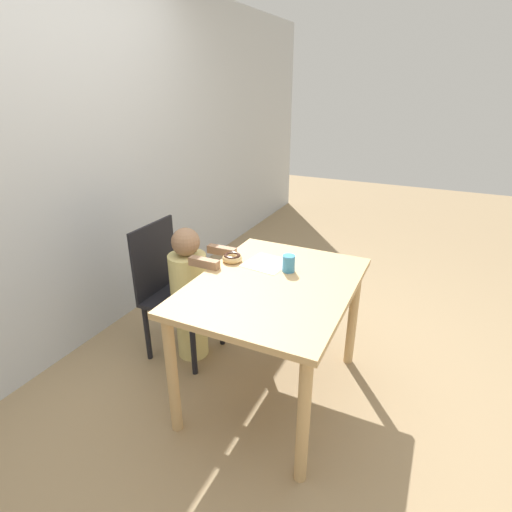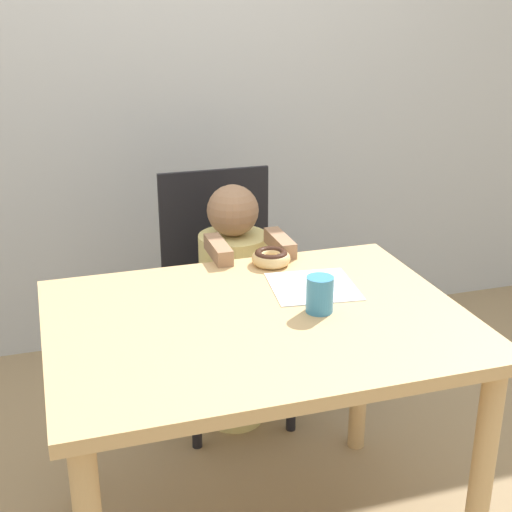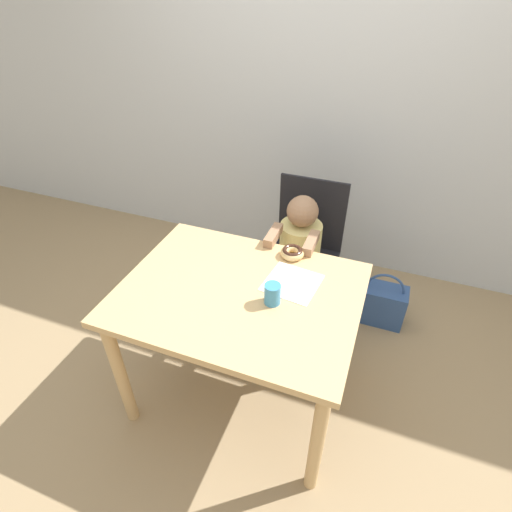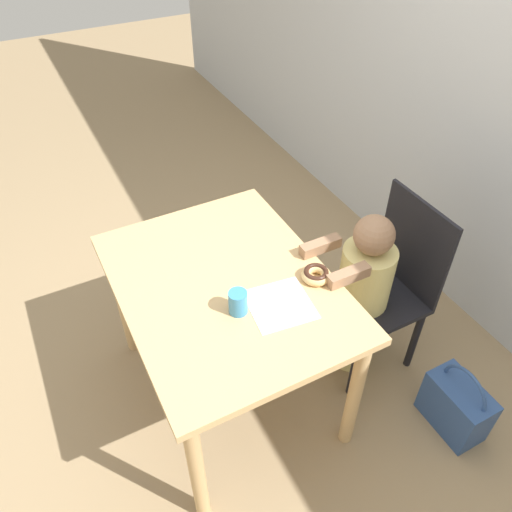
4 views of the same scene
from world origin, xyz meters
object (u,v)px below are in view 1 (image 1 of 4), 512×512
at_px(chair, 174,290).
at_px(handbag, 210,295).
at_px(donut, 232,258).
at_px(cup, 289,263).
at_px(child_figure, 190,294).

relative_size(chair, handbag, 2.36).
bearing_deg(donut, cup, -87.61).
xyz_separation_m(donut, handbag, (0.50, 0.50, -0.63)).
xyz_separation_m(donut, cup, (0.02, -0.36, 0.02)).
height_order(donut, handbag, donut).
relative_size(child_figure, cup, 9.43).
relative_size(chair, child_figure, 0.99).
xyz_separation_m(chair, cup, (0.05, -0.80, 0.33)).
bearing_deg(child_figure, handbag, 20.09).
height_order(child_figure, donut, child_figure).
xyz_separation_m(chair, child_figure, (0.00, -0.13, -0.00)).
relative_size(chair, donut, 7.60).
bearing_deg(child_figure, cup, -85.65).
bearing_deg(handbag, child_figure, -159.91).
bearing_deg(chair, donut, -85.35).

